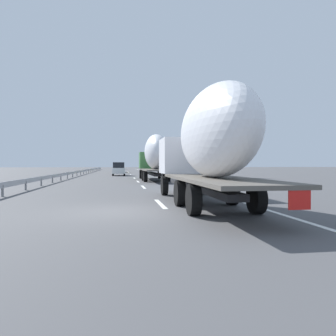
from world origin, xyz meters
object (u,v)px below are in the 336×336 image
truck_lead (154,156)px  car_black_suv (120,167)px  truck_trailing (207,143)px  car_yellow_coupe (119,168)px  road_sign (158,161)px  car_white_van (119,169)px

truck_lead → car_black_suv: bearing=3.3°
truck_trailing → car_yellow_coupe: size_ratio=2.64×
car_black_suv → road_sign: 40.12m
truck_lead → car_black_suv: size_ratio=2.76×
truck_trailing → car_yellow_coupe: 52.91m
truck_trailing → road_sign: bearing=-4.1°
car_black_suv → road_sign: size_ratio=1.38×
truck_trailing → car_black_suv: 82.81m
car_white_van → car_yellow_coupe: bearing=0.3°
truck_lead → truck_trailing: size_ratio=1.00×
car_black_suv → truck_lead: bearing=-176.7°
truck_lead → car_white_van: bearing=13.7°
car_black_suv → road_sign: (-39.53, -6.74, 1.32)m
car_black_suv → car_white_van: 47.62m
car_white_van → road_sign: (8.09, -6.83, 1.29)m
road_sign → truck_trailing: bearing=175.9°
car_white_van → car_yellow_coupe: 17.65m
car_yellow_coupe → road_sign: road_sign is taller
car_white_van → car_yellow_coupe: car_white_van is taller
car_white_van → car_black_suv: bearing=-0.1°
car_white_van → road_sign: bearing=-40.2°
truck_lead → car_yellow_coupe: 33.18m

